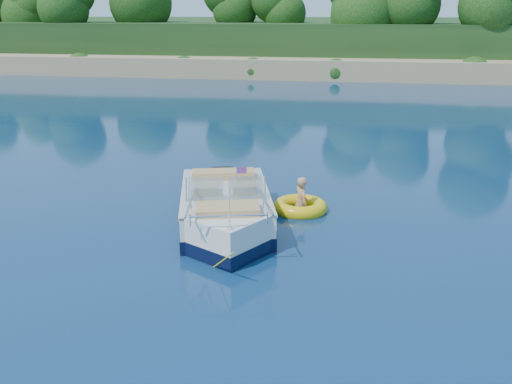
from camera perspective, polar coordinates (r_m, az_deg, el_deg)
ground at (r=10.17m, az=3.34°, el=-11.75°), size 160.00×160.00×0.00m
shoreline at (r=72.70m, az=9.43°, el=14.26°), size 170.00×59.00×6.00m
treeline at (r=49.84m, az=9.32°, el=18.08°), size 150.00×7.12×8.19m
motorboat at (r=13.62m, az=-3.04°, el=-2.16°), size 3.02×5.72×1.95m
tow_tube at (r=14.93m, az=4.40°, el=-1.51°), size 1.65×1.65×0.38m
boy at (r=15.01m, az=4.46°, el=-1.81°), size 0.71×0.85×1.54m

